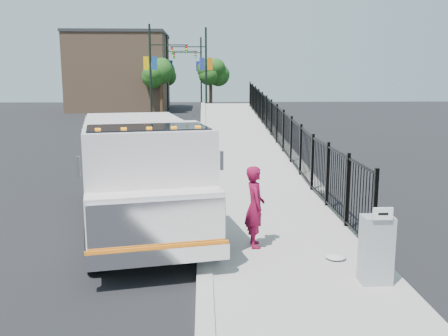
{
  "coord_description": "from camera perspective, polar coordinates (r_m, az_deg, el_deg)",
  "views": [
    {
      "loc": [
        -0.01,
        -11.89,
        3.85
      ],
      "look_at": [
        0.58,
        2.0,
        1.25
      ],
      "focal_mm": 40.0,
      "sensor_mm": 36.0,
      "label": 1
    }
  ],
  "objects": [
    {
      "name": "light_pole_0",
      "position": [
        43.33,
        -8.0,
        11.2
      ],
      "size": [
        3.77,
        0.22,
        8.0
      ],
      "color": "black",
      "rests_on": "ground"
    },
    {
      "name": "arrow_sign",
      "position": [
        9.11,
        17.7,
        -5.0
      ],
      "size": [
        0.35,
        0.04,
        0.22
      ],
      "primitive_type": "cube",
      "color": "white",
      "rests_on": "utility_cabinet"
    },
    {
      "name": "utility_cabinet",
      "position": [
        9.52,
        17.0,
        -8.91
      ],
      "size": [
        0.55,
        0.4,
        1.25
      ],
      "primitive_type": "cube",
      "color": "gray",
      "rests_on": "sidewalk"
    },
    {
      "name": "sidewalk",
      "position": [
        10.76,
        8.22,
        -10.12
      ],
      "size": [
        3.55,
        12.0,
        0.12
      ],
      "primitive_type": "cube",
      "color": "#9E998E",
      "rests_on": "ground"
    },
    {
      "name": "worker",
      "position": [
        10.93,
        3.56,
        -4.43
      ],
      "size": [
        0.48,
        0.69,
        1.8
      ],
      "primitive_type": "imported",
      "rotation": [
        0.0,
        0.0,
        1.65
      ],
      "color": "maroon",
      "rests_on": "sidewalk"
    },
    {
      "name": "tree_2",
      "position": [
        62.06,
        -6.9,
        10.65
      ],
      "size": [
        2.77,
        2.77,
        5.39
      ],
      "color": "#382314",
      "rests_on": "ground"
    },
    {
      "name": "tree_0",
      "position": [
        50.02,
        -7.2,
        10.65
      ],
      "size": [
        2.58,
        2.58,
        5.29
      ],
      "color": "#382314",
      "rests_on": "ground"
    },
    {
      "name": "debris",
      "position": [
        10.66,
        12.62,
        -9.84
      ],
      "size": [
        0.43,
        0.43,
        0.11
      ],
      "primitive_type": "ellipsoid",
      "color": "silver",
      "rests_on": "sidewalk"
    },
    {
      "name": "curb",
      "position": [
        10.58,
        -2.25,
        -10.27
      ],
      "size": [
        0.3,
        12.0,
        0.16
      ],
      "primitive_type": "cube",
      "color": "#ADAAA3",
      "rests_on": "ground"
    },
    {
      "name": "building",
      "position": [
        56.6,
        -11.75,
        10.56
      ],
      "size": [
        10.0,
        10.0,
        8.0
      ],
      "primitive_type": "cube",
      "color": "#8C664C",
      "rests_on": "ground"
    },
    {
      "name": "tree_1",
      "position": [
        51.87,
        -1.53,
        10.68
      ],
      "size": [
        2.15,
        2.15,
        5.08
      ],
      "color": "#382314",
      "rests_on": "ground"
    },
    {
      "name": "ramp",
      "position": [
        28.23,
        1.95,
        2.78
      ],
      "size": [
        3.95,
        24.06,
        3.19
      ],
      "primitive_type": "cube",
      "rotation": [
        0.06,
        0.0,
        0.0
      ],
      "color": "#9E998E",
      "rests_on": "ground"
    },
    {
      "name": "ground",
      "position": [
        12.49,
        -2.28,
        -7.34
      ],
      "size": [
        120.0,
        120.0,
        0.0
      ],
      "primitive_type": "plane",
      "color": "black",
      "rests_on": "ground"
    },
    {
      "name": "light_pole_3",
      "position": [
        57.96,
        -2.94,
        11.12
      ],
      "size": [
        3.78,
        0.22,
        8.0
      ],
      "color": "black",
      "rests_on": "ground"
    },
    {
      "name": "light_pole_2",
      "position": [
        54.7,
        -6.17,
        11.1
      ],
      "size": [
        3.77,
        0.22,
        8.0
      ],
      "color": "black",
      "rests_on": "ground"
    },
    {
      "name": "light_pole_1",
      "position": [
        45.85,
        -2.45,
        11.26
      ],
      "size": [
        3.78,
        0.22,
        8.0
      ],
      "color": "black",
      "rests_on": "ground"
    },
    {
      "name": "truck",
      "position": [
        12.85,
        -9.61,
        0.36
      ],
      "size": [
        4.25,
        8.64,
        2.84
      ],
      "rotation": [
        0.0,
        0.0,
        0.2
      ],
      "color": "black",
      "rests_on": "ground"
    },
    {
      "name": "iron_fence",
      "position": [
        24.33,
        6.03,
        3.6
      ],
      "size": [
        0.1,
        28.0,
        1.8
      ],
      "primitive_type": "cube",
      "color": "black",
      "rests_on": "ground"
    }
  ]
}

